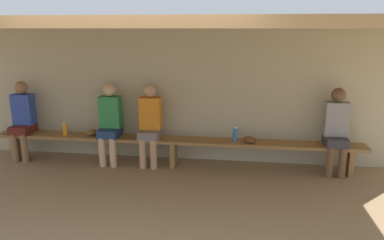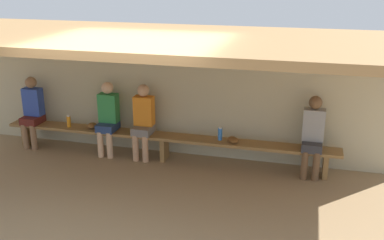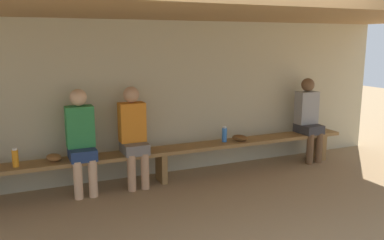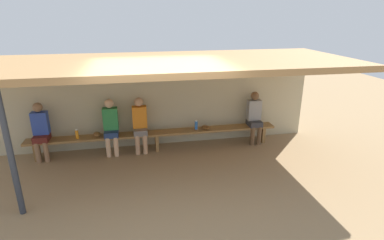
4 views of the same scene
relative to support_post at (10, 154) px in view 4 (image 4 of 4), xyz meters
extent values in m
plane|color=#937754|center=(2.45, 0.55, -1.10)|extent=(24.00, 24.00, 0.00)
cube|color=#B7AD8C|center=(2.45, 2.55, 0.00)|extent=(8.00, 0.20, 2.20)
cube|color=#9E7547|center=(2.45, 1.25, 1.16)|extent=(8.00, 2.80, 0.12)
cylinder|color=#2D333D|center=(0.00, 0.00, 0.00)|extent=(0.10, 0.10, 2.20)
cube|color=olive|center=(2.45, 2.10, -0.67)|extent=(6.00, 0.36, 0.05)
cube|color=olive|center=(-0.30, 2.10, -0.90)|extent=(0.08, 0.29, 0.41)
cube|color=olive|center=(2.45, 2.10, -0.90)|extent=(0.08, 0.29, 0.41)
cube|color=olive|center=(5.20, 2.10, -0.90)|extent=(0.08, 0.29, 0.41)
cube|color=slate|center=(2.07, 2.08, -0.57)|extent=(0.32, 0.40, 0.14)
cylinder|color=tan|center=(1.98, 1.92, -0.86)|extent=(0.11, 0.11, 0.48)
cylinder|color=tan|center=(2.16, 1.92, -0.86)|extent=(0.11, 0.11, 0.48)
cube|color=orange|center=(2.07, 2.16, -0.24)|extent=(0.34, 0.20, 0.52)
sphere|color=tan|center=(2.07, 2.16, 0.13)|extent=(0.21, 0.21, 0.21)
cube|color=navy|center=(1.40, 2.08, -0.57)|extent=(0.32, 0.40, 0.14)
cylinder|color=#DBAD84|center=(1.31, 1.92, -0.86)|extent=(0.11, 0.11, 0.48)
cylinder|color=#DBAD84|center=(1.49, 1.92, -0.86)|extent=(0.11, 0.11, 0.48)
cube|color=#2D8442|center=(1.40, 2.16, -0.24)|extent=(0.34, 0.20, 0.52)
sphere|color=#DBAD84|center=(1.40, 2.16, 0.13)|extent=(0.21, 0.21, 0.21)
cube|color=#591E19|center=(-0.14, 2.08, -0.57)|extent=(0.32, 0.40, 0.14)
cylinder|color=#8C6647|center=(-0.23, 1.92, -0.86)|extent=(0.11, 0.11, 0.48)
cylinder|color=#8C6647|center=(-0.05, 1.92, -0.86)|extent=(0.11, 0.11, 0.48)
cube|color=#2D47A5|center=(-0.14, 2.16, -0.24)|extent=(0.34, 0.20, 0.52)
sphere|color=#8C6647|center=(-0.14, 2.16, 0.13)|extent=(0.21, 0.21, 0.21)
cube|color=#333338|center=(4.96, 2.08, -0.57)|extent=(0.32, 0.40, 0.14)
cylinder|color=brown|center=(4.87, 1.92, -0.86)|extent=(0.11, 0.11, 0.48)
cylinder|color=brown|center=(5.05, 1.92, -0.86)|extent=(0.11, 0.11, 0.48)
cube|color=gray|center=(4.96, 2.16, -0.24)|extent=(0.34, 0.20, 0.52)
sphere|color=brown|center=(4.96, 2.16, 0.13)|extent=(0.21, 0.21, 0.21)
cylinder|color=blue|center=(3.45, 2.13, -0.54)|extent=(0.07, 0.07, 0.21)
cylinder|color=white|center=(3.45, 2.13, -0.42)|extent=(0.05, 0.05, 0.02)
cylinder|color=orange|center=(0.63, 2.07, -0.54)|extent=(0.07, 0.07, 0.20)
cylinder|color=white|center=(0.63, 2.07, -0.43)|extent=(0.05, 0.05, 0.02)
ellipsoid|color=brown|center=(3.68, 2.07, -0.60)|extent=(0.28, 0.29, 0.09)
ellipsoid|color=brown|center=(1.06, 2.13, -0.60)|extent=(0.24, 0.28, 0.09)
camera|label=1|loc=(3.50, -3.45, 1.11)|focal=34.09mm
camera|label=2|loc=(4.80, -4.89, 2.15)|focal=42.02mm
camera|label=3|loc=(0.69, -2.93, 0.83)|focal=37.63mm
camera|label=4|loc=(1.98, -4.83, 2.12)|focal=28.54mm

